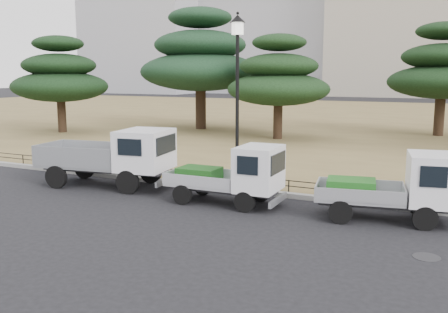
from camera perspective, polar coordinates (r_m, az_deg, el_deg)
The scene contains 14 objects.
ground at distance 14.93m, azimuth -3.36°, elevation -6.07°, with size 220.00×220.00×0.00m, color black.
lawn at distance 43.90m, azimuth 16.49°, elevation 3.95°, with size 120.00×56.00×0.15m, color olive.
curb at distance 17.16m, azimuth 0.87°, elevation -3.73°, with size 120.00×0.25×0.16m, color gray.
truck_large at distance 18.12m, azimuth -12.60°, elevation 0.22°, with size 4.99×2.53×2.08m.
truck_kei_front at distance 15.29m, azimuth 0.98°, elevation -2.11°, with size 3.55×1.59×1.86m.
truck_kei_rear at distance 14.37m, azimuth 19.02°, elevation -3.31°, with size 3.82×2.13×1.89m.
street_lamp at distance 16.95m, azimuth 1.54°, elevation 9.62°, with size 0.52×0.52×5.76m.
pipe_fence at distance 17.21m, azimuth 1.09°, elevation -2.46°, with size 38.00×0.04×0.40m.
tarp_pile at distance 22.10m, azimuth -17.46°, elevation 0.09°, with size 1.71×1.36×1.04m.
manhole at distance 12.05m, azimuth 22.14°, elevation -10.60°, with size 0.60×0.60×0.01m, color #2D2D30.
pine_west_far at distance 34.70m, azimuth -18.26°, elevation 8.63°, with size 6.22×6.22×6.28m.
pine_west_near at distance 35.08m, azimuth -2.72°, elevation 10.99°, with size 8.30×8.30×8.30m.
pine_center_left at distance 29.76m, azimuth 6.25°, elevation 8.82°, with size 6.03×6.03×6.13m.
pine_center_right at distance 33.87m, azimuth 23.70°, elevation 8.99°, with size 6.56×6.56×6.96m.
Camera 1 is at (7.03, -12.56, 3.99)m, focal length 40.00 mm.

